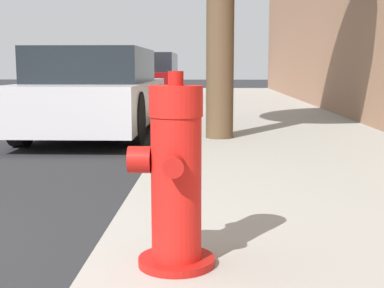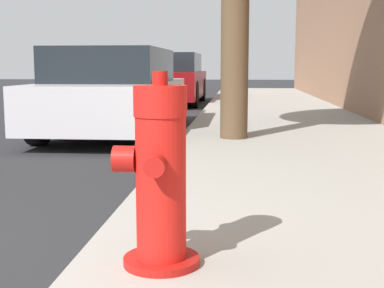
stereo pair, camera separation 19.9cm
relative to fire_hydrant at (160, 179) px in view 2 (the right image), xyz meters
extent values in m
cylinder|color=#A91511|center=(0.00, 0.00, -0.38)|extent=(0.35, 0.35, 0.04)
cylinder|color=red|center=(0.00, 0.00, -0.04)|extent=(0.22, 0.22, 0.64)
cylinder|color=red|center=(0.00, 0.00, 0.35)|extent=(0.23, 0.23, 0.13)
cylinder|color=#A91511|center=(0.00, 0.00, 0.44)|extent=(0.07, 0.07, 0.06)
cylinder|color=#A91511|center=(0.00, -0.15, 0.09)|extent=(0.09, 0.08, 0.09)
cylinder|color=#A91511|center=(0.00, 0.15, 0.09)|extent=(0.09, 0.08, 0.09)
cylinder|color=#A91511|center=(-0.16, 0.00, 0.09)|extent=(0.10, 0.12, 0.12)
cube|color=#B7B7BC|center=(-1.56, 5.87, -0.04)|extent=(1.66, 4.34, 0.61)
cube|color=black|center=(-1.56, 5.70, 0.51)|extent=(1.53, 2.39, 0.50)
cylinder|color=black|center=(-2.31, 7.22, -0.19)|extent=(0.20, 0.72, 0.72)
cylinder|color=black|center=(-0.82, 7.22, -0.19)|extent=(0.20, 0.72, 0.72)
cylinder|color=black|center=(-2.31, 4.52, -0.19)|extent=(0.20, 0.72, 0.72)
cylinder|color=black|center=(-0.82, 4.52, -0.19)|extent=(0.20, 0.72, 0.72)
cube|color=maroon|center=(-1.58, 12.45, -0.01)|extent=(1.70, 4.29, 0.71)
cube|color=black|center=(-1.58, 12.28, 0.60)|extent=(1.57, 2.36, 0.50)
cylinder|color=black|center=(-2.36, 13.78, -0.21)|extent=(0.20, 0.67, 0.67)
cylinder|color=black|center=(-0.81, 13.78, -0.21)|extent=(0.20, 0.67, 0.67)
cylinder|color=black|center=(-2.36, 11.12, -0.21)|extent=(0.20, 0.67, 0.67)
cylinder|color=black|center=(-0.81, 11.12, -0.21)|extent=(0.20, 0.67, 0.67)
cylinder|color=brown|center=(0.27, 4.36, 1.04)|extent=(0.34, 0.34, 2.87)
camera|label=1|loc=(0.15, -2.31, 0.49)|focal=50.00mm
camera|label=2|loc=(0.35, -2.30, 0.49)|focal=50.00mm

